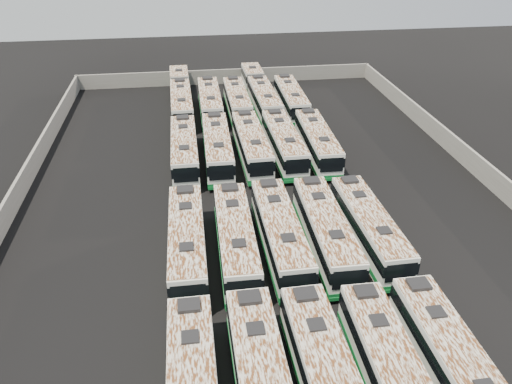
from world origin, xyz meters
The scene contains 20 objects.
ground centered at (0.00, 0.00, 0.00)m, with size 140.00×140.00×0.00m, color black.
perimeter_wall centered at (0.00, 0.00, 1.10)m, with size 45.20×73.20×2.20m.
bus_front_center centered at (0.10, -21.95, 1.82)m, with size 2.92×12.66×3.55m.
bus_front_right centered at (3.67, -21.96, 1.76)m, with size 2.75×12.26×3.45m.
bus_front_far_right centered at (7.32, -21.78, 1.76)m, with size 2.70×12.26×3.45m.
bus_midfront_far_left centered at (-7.06, -7.95, 1.82)m, with size 2.75×12.64×3.56m.
bus_midfront_left centered at (-3.38, -8.02, 1.80)m, with size 2.84×12.55×3.53m.
bus_midfront_center centered at (0.11, -7.88, 1.82)m, with size 2.82×12.68×3.57m.
bus_midfront_right centered at (3.70, -7.98, 1.83)m, with size 2.85×12.74×3.58m.
bus_midfront_far_right centered at (7.26, -7.91, 1.77)m, with size 2.86×12.32×3.46m.
bus_midback_far_left centered at (-6.97, 8.66, 1.81)m, with size 2.69×12.55×3.54m.
bus_midback_left centered at (-3.52, 8.68, 1.85)m, with size 2.91×12.84×3.61m.
bus_midback_center centered at (0.14, 8.86, 1.83)m, with size 2.90×12.75×3.58m.
bus_midback_right centered at (3.64, 8.91, 1.82)m, with size 2.89×12.67×3.56m.
bus_midback_far_right centered at (7.30, 8.72, 1.80)m, with size 2.96×12.53×3.51m.
bus_back_far_left centered at (-7.13, 26.10, 1.79)m, with size 2.96×19.37×3.51m.
bus_back_left centered at (-3.41, 22.86, 1.82)m, with size 2.73×12.64×3.56m.
bus_back_center centered at (0.14, 22.88, 1.77)m, with size 2.63×12.29×3.46m.
bus_back_right centered at (3.63, 26.02, 1.80)m, with size 2.94×19.42×3.52m.
bus_back_far_right centered at (7.27, 22.68, 1.79)m, with size 2.82×12.44×3.49m.
Camera 1 is at (-6.27, -39.20, 23.89)m, focal length 35.00 mm.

